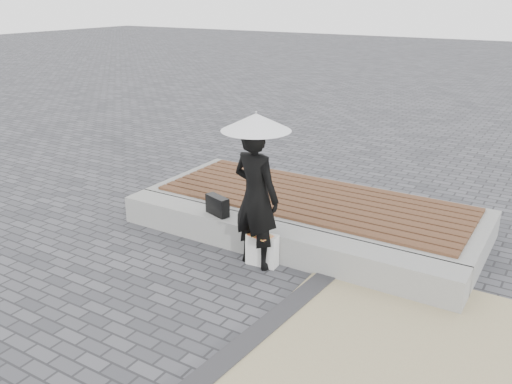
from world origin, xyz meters
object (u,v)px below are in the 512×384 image
(woman, at_px, (256,197))
(parasol, at_px, (256,122))
(canvas_tote, at_px, (262,250))
(handbag, at_px, (217,205))
(seating_ledge, at_px, (274,241))

(woman, height_order, parasol, parasol)
(woman, relative_size, canvas_tote, 4.34)
(handbag, bearing_deg, seating_ledge, 20.52)
(parasol, distance_m, handbag, 1.62)
(woman, relative_size, parasol, 1.71)
(handbag, height_order, canvas_tote, handbag)
(seating_ledge, xyz_separation_m, canvas_tote, (0.02, -0.34, 0.02))
(parasol, xyz_separation_m, canvas_tote, (0.08, 0.02, -1.67))
(seating_ledge, height_order, woman, woman)
(woman, distance_m, canvas_tote, 0.73)
(canvas_tote, bearing_deg, seating_ledge, 89.01)
(parasol, relative_size, handbag, 2.82)
(parasol, bearing_deg, seating_ledge, 80.15)
(parasol, bearing_deg, woman, 90.00)
(parasol, height_order, handbag, parasol)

